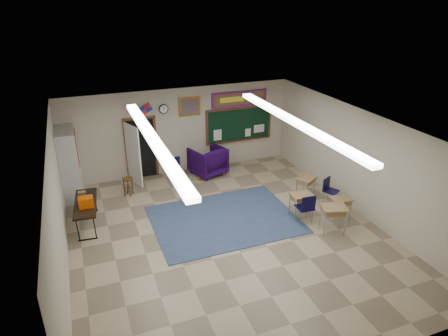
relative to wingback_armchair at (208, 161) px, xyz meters
name	(u,v)px	position (x,y,z in m)	size (l,w,h in m)	color
floor	(228,236)	(-0.78, -3.91, -0.50)	(9.00, 9.00, 0.00)	gray
back_wall	(180,131)	(-0.78, 0.59, 1.00)	(8.00, 0.04, 3.00)	#ACA58C
front_wall	(337,306)	(-0.78, -8.41, 1.00)	(8.00, 0.04, 3.00)	#ACA58C
left_wall	(58,215)	(-4.78, -3.91, 1.00)	(0.04, 9.00, 3.00)	#ACA58C
right_wall	(359,162)	(3.22, -3.91, 1.00)	(0.04, 9.00, 3.00)	#ACA58C
ceiling	(229,128)	(-0.78, -3.91, 2.50)	(8.00, 9.00, 0.04)	white
area_rug	(224,219)	(-0.58, -3.11, -0.49)	(4.00, 3.00, 0.02)	#334462
fluorescent_strips	(229,130)	(-0.78, -3.91, 2.44)	(3.86, 6.00, 0.10)	white
doorway	(139,150)	(-2.28, 0.44, 0.56)	(1.10, 0.89, 2.16)	black
chalkboard	(239,125)	(1.42, 0.55, 0.97)	(2.55, 0.14, 1.30)	#562D18
bulletin_board	(240,99)	(1.42, 0.56, 1.95)	(2.10, 0.05, 0.55)	red
framed_art_print	(190,106)	(-0.43, 0.56, 1.85)	(0.75, 0.05, 0.65)	#A1681F
wall_clock	(164,109)	(-1.33, 0.56, 1.85)	(0.32, 0.05, 0.32)	black
wall_flags	(138,108)	(-2.18, 0.53, 1.98)	(1.16, 0.06, 0.70)	red
storage_cabinet	(69,164)	(-4.49, -0.06, 0.60)	(0.59, 1.25, 2.20)	#A9AAA5
wingback_armchair	(208,161)	(0.00, 0.00, 0.00)	(1.06, 1.09, 0.99)	#1B0532
student_chair_reading	(173,167)	(-1.24, 0.02, -0.05)	(0.45, 0.45, 0.89)	black
student_chair_desk_a	(305,208)	(1.44, -4.04, -0.05)	(0.45, 0.45, 0.90)	black
student_chair_desk_b	(331,192)	(2.76, -3.41, -0.09)	(0.41, 0.41, 0.82)	black
student_desk_front_left	(301,204)	(1.51, -3.74, -0.09)	(0.61, 0.46, 0.73)	olive
student_desk_front_right	(306,187)	(2.22, -2.84, -0.09)	(0.75, 0.69, 0.72)	olive
student_desk_back_left	(333,218)	(1.86, -4.77, -0.06)	(0.77, 0.66, 0.79)	olive
student_desk_back_right	(340,207)	(2.49, -4.24, -0.13)	(0.62, 0.51, 0.66)	olive
folding_table	(87,213)	(-4.20, -2.02, -0.11)	(0.73, 1.76, 0.98)	black
wooden_stool	(128,186)	(-2.87, -0.63, -0.19)	(0.33, 0.33, 0.59)	#462C15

